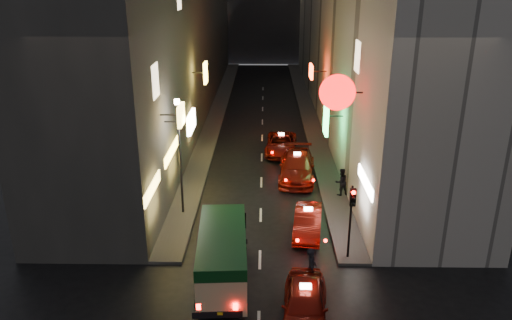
# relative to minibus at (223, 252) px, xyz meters

# --- Properties ---
(building_left) EXTENTS (7.48, 52.00, 18.00)m
(building_left) POSITION_rel_minibus_xyz_m (-6.47, 27.32, 7.51)
(building_left) COLOR #3B3936
(building_left) RESTS_ON ground
(building_right) EXTENTS (8.14, 52.00, 18.00)m
(building_right) POSITION_rel_minibus_xyz_m (9.53, 27.32, 7.51)
(building_right) COLOR #ABA59C
(building_right) RESTS_ON ground
(sidewalk_left) EXTENTS (1.50, 52.00, 0.15)m
(sidewalk_left) POSITION_rel_minibus_xyz_m (-2.72, 27.33, -1.41)
(sidewalk_left) COLOR #44413F
(sidewalk_left) RESTS_ON ground
(sidewalk_right) EXTENTS (1.50, 52.00, 0.15)m
(sidewalk_right) POSITION_rel_minibus_xyz_m (5.78, 27.33, -1.41)
(sidewalk_right) COLOR #44413F
(sidewalk_right) RESTS_ON ground
(minibus) EXTENTS (2.24, 5.58, 2.35)m
(minibus) POSITION_rel_minibus_xyz_m (0.00, 0.00, 0.00)
(minibus) COLOR #DCC089
(minibus) RESTS_ON ground
(taxi_near) EXTENTS (2.59, 5.37, 1.82)m
(taxi_near) POSITION_rel_minibus_xyz_m (3.24, -2.38, -0.66)
(taxi_near) COLOR maroon
(taxi_near) RESTS_ON ground
(taxi_second) EXTENTS (2.42, 4.77, 1.62)m
(taxi_second) POSITION_rel_minibus_xyz_m (3.89, 4.37, -0.76)
(taxi_second) COLOR maroon
(taxi_second) RESTS_ON ground
(taxi_third) EXTENTS (2.80, 5.89, 1.99)m
(taxi_third) POSITION_rel_minibus_xyz_m (3.77, 11.58, -0.58)
(taxi_third) COLOR maroon
(taxi_third) RESTS_ON ground
(taxi_far) EXTENTS (2.32, 4.97, 1.71)m
(taxi_far) POSITION_rel_minibus_xyz_m (2.93, 16.38, -0.71)
(taxi_far) COLOR maroon
(taxi_far) RESTS_ON ground
(pedestrian_crossing) EXTENTS (0.47, 0.70, 2.05)m
(pedestrian_crossing) POSITION_rel_minibus_xyz_m (3.66, -0.24, -0.46)
(pedestrian_crossing) COLOR black
(pedestrian_crossing) RESTS_ON ground
(pedestrian_sidewalk) EXTENTS (0.81, 0.67, 1.84)m
(pedestrian_sidewalk) POSITION_rel_minibus_xyz_m (6.16, 8.72, -0.42)
(pedestrian_sidewalk) COLOR black
(pedestrian_sidewalk) RESTS_ON sidewalk_right
(traffic_light) EXTENTS (0.26, 0.43, 3.50)m
(traffic_light) POSITION_rel_minibus_xyz_m (5.53, 1.80, 1.20)
(traffic_light) COLOR black
(traffic_light) RESTS_ON sidewalk_right
(lamp_post) EXTENTS (0.28, 0.28, 6.22)m
(lamp_post) POSITION_rel_minibus_xyz_m (-2.67, 6.33, 2.24)
(lamp_post) COLOR black
(lamp_post) RESTS_ON sidewalk_left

